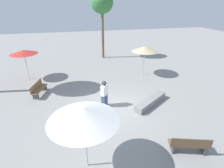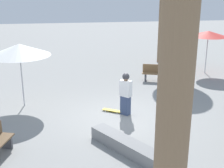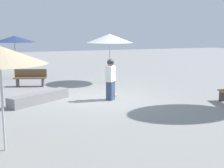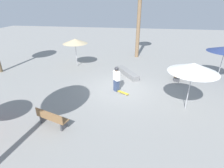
% 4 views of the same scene
% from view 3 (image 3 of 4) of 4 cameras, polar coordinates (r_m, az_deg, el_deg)
% --- Properties ---
extents(ground_plane, '(60.00, 60.00, 0.00)m').
position_cam_3_polar(ground_plane, '(12.83, -2.00, -2.72)').
color(ground_plane, gray).
extents(skater_main, '(0.49, 0.48, 1.66)m').
position_cam_3_polar(skater_main, '(12.48, -0.27, 1.13)').
color(skater_main, '#38476B').
rests_on(skater_main, ground_plane).
extents(skateboard, '(0.59, 0.79, 0.07)m').
position_cam_3_polar(skateboard, '(13.18, 0.25, -2.11)').
color(skateboard, gold).
rests_on(skateboard, ground_plane).
extents(concrete_ledge, '(2.54, 1.91, 0.39)m').
position_cam_3_polar(concrete_ledge, '(12.42, -13.12, -2.45)').
color(concrete_ledge, gray).
rests_on(concrete_ledge, ground_plane).
extents(bench_near, '(1.66, 0.91, 0.85)m').
position_cam_3_polar(bench_near, '(16.15, -14.70, 1.10)').
color(bench_near, '#47474C').
rests_on(bench_near, ground_plane).
extents(shade_umbrella_white, '(2.45, 2.45, 2.59)m').
position_cam_3_polar(shade_umbrella_white, '(16.61, -0.44, 8.35)').
color(shade_umbrella_white, '#B7B7BC').
rests_on(shade_umbrella_white, ground_plane).
extents(shade_umbrella_navy, '(2.38, 2.38, 2.47)m').
position_cam_3_polar(shade_umbrella_navy, '(18.82, -17.41, 7.85)').
color(shade_umbrella_navy, '#B7B7BC').
rests_on(shade_umbrella_navy, ground_plane).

